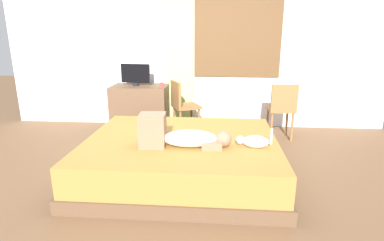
{
  "coord_description": "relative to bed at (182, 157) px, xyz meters",
  "views": [
    {
      "loc": [
        0.4,
        -3.1,
        1.58
      ],
      "look_at": [
        0.12,
        0.32,
        0.6
      ],
      "focal_mm": 29.08,
      "sensor_mm": 36.0,
      "label": 1
    }
  ],
  "objects": [
    {
      "name": "ground_plane",
      "position": [
        -0.02,
        -0.12,
        -0.22
      ],
      "size": [
        16.0,
        16.0,
        0.0
      ],
      "primitive_type": "plane",
      "color": "brown"
    },
    {
      "name": "back_wall_with_window",
      "position": [
        0.0,
        2.09,
        1.23
      ],
      "size": [
        6.4,
        0.14,
        2.9
      ],
      "color": "silver",
      "rests_on": "ground"
    },
    {
      "name": "bed",
      "position": [
        0.0,
        0.0,
        0.0
      ],
      "size": [
        2.14,
        1.82,
        0.45
      ],
      "color": "brown",
      "rests_on": "ground"
    },
    {
      "name": "person_lying",
      "position": [
        0.02,
        -0.25,
        0.34
      ],
      "size": [
        0.94,
        0.3,
        0.34
      ],
      "color": "silver",
      "rests_on": "bed"
    },
    {
      "name": "cat",
      "position": [
        0.76,
        -0.23,
        0.29
      ],
      "size": [
        0.36,
        0.13,
        0.21
      ],
      "color": "silver",
      "rests_on": "bed"
    },
    {
      "name": "desk",
      "position": [
        -0.88,
        1.69,
        0.15
      ],
      "size": [
        0.9,
        0.56,
        0.74
      ],
      "color": "brown",
      "rests_on": "ground"
    },
    {
      "name": "tv_monitor",
      "position": [
        -0.93,
        1.69,
        0.7
      ],
      "size": [
        0.48,
        0.1,
        0.35
      ],
      "color": "black",
      "rests_on": "desk"
    },
    {
      "name": "cup",
      "position": [
        -0.5,
        1.58,
        0.56
      ],
      "size": [
        0.06,
        0.06,
        0.08
      ],
      "primitive_type": "cylinder",
      "color": "#B23D38",
      "rests_on": "desk"
    },
    {
      "name": "chair_by_desk",
      "position": [
        -0.16,
        1.45,
        0.29
      ],
      "size": [
        0.51,
        0.51,
        0.86
      ],
      "color": "brown",
      "rests_on": "ground"
    },
    {
      "name": "chair_spare",
      "position": [
        1.35,
        1.35,
        0.29
      ],
      "size": [
        0.4,
        0.4,
        0.86
      ],
      "color": "brown",
      "rests_on": "ground"
    },
    {
      "name": "curtain_left",
      "position": [
        -0.25,
        1.97,
        1.01
      ],
      "size": [
        0.44,
        0.06,
        2.47
      ],
      "primitive_type": "cube",
      "color": "#ADCC75",
      "rests_on": "ground"
    }
  ]
}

